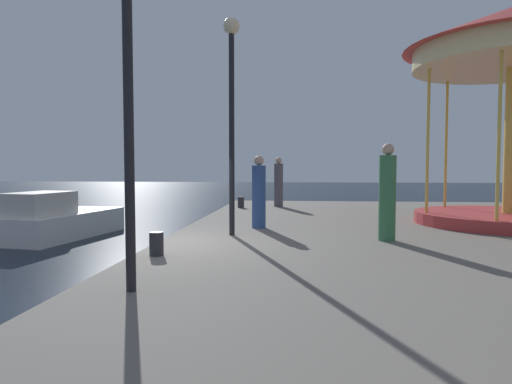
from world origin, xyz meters
TOP-DOWN VIEW (x-y plane):
  - ground_plane at (0.00, 0.00)m, footprint 120.00×120.00m
  - quay_dock at (6.00, 0.00)m, footprint 12.00×22.68m
  - motorboat_white at (-4.93, 5.17)m, footprint 2.50×4.67m
  - lamp_post_mid_promenade at (0.80, -3.40)m, footprint 0.36×0.36m
  - lamp_post_far_end at (1.36, 1.13)m, footprint 0.36×0.36m
  - bollard_south at (0.69, 7.82)m, footprint 0.24×0.24m
  - bollard_center at (0.42, -1.25)m, footprint 0.24×0.24m
  - person_far_corner at (4.61, 0.71)m, footprint 0.34×0.34m
  - person_near_carousel at (1.84, 2.38)m, footprint 0.34×0.34m
  - person_by_the_water at (2.06, 8.39)m, footprint 0.34×0.34m

SIDE VIEW (x-z plane):
  - ground_plane at x=0.00m, z-range 0.00..0.00m
  - quay_dock at x=6.00m, z-range 0.00..0.80m
  - motorboat_white at x=-4.93m, z-range -0.19..1.34m
  - bollard_south at x=0.69m, z-range 0.80..1.20m
  - bollard_center at x=0.42m, z-range 0.80..1.20m
  - person_near_carousel at x=1.84m, z-range 0.74..2.52m
  - person_by_the_water at x=2.06m, z-range 0.74..2.62m
  - person_far_corner at x=4.61m, z-range 0.74..2.72m
  - lamp_post_mid_promenade at x=0.80m, z-range 1.61..6.17m
  - lamp_post_far_end at x=1.36m, z-range 1.63..6.34m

